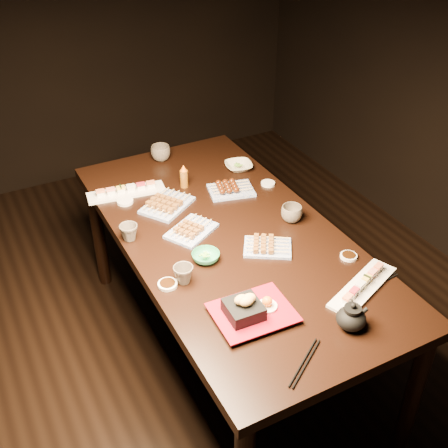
{
  "coord_description": "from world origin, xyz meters",
  "views": [
    {
      "loc": [
        -0.58,
        -1.46,
        2.19
      ],
      "look_at": [
        0.38,
        0.38,
        0.77
      ],
      "focal_mm": 45.0,
      "sensor_mm": 36.0,
      "label": 1
    }
  ],
  "objects_px": {
    "teacup_mid_right": "(292,214)",
    "sushi_platter_near": "(363,284)",
    "edamame_bowl_green": "(206,257)",
    "teacup_far_right": "(161,153)",
    "edamame_bowl_cream": "(239,166)",
    "teacup_near_left": "(183,274)",
    "teacup_far_left": "(129,233)",
    "condiment_bottle": "(184,176)",
    "teapot": "(352,316)",
    "dining_table": "(229,297)",
    "yakitori_plate_center": "(191,227)",
    "sushi_platter_far": "(126,190)",
    "tempura_tray": "(253,306)",
    "yakitori_plate_right": "(268,244)",
    "yakitori_plate_left": "(167,201)"
  },
  "relations": [
    {
      "from": "yakitori_plate_left",
      "to": "teacup_far_right",
      "type": "height_order",
      "value": "teacup_far_right"
    },
    {
      "from": "sushi_platter_near",
      "to": "sushi_platter_far",
      "type": "bearing_deg",
      "value": 95.65
    },
    {
      "from": "edamame_bowl_cream",
      "to": "teacup_far_left",
      "type": "relative_size",
      "value": 1.77
    },
    {
      "from": "edamame_bowl_cream",
      "to": "tempura_tray",
      "type": "relative_size",
      "value": 0.49
    },
    {
      "from": "yakitori_plate_right",
      "to": "condiment_bottle",
      "type": "bearing_deg",
      "value": 131.06
    },
    {
      "from": "teacup_near_left",
      "to": "condiment_bottle",
      "type": "height_order",
      "value": "condiment_bottle"
    },
    {
      "from": "teapot",
      "to": "yakitori_plate_right",
      "type": "bearing_deg",
      "value": 91.4
    },
    {
      "from": "tempura_tray",
      "to": "teacup_far_left",
      "type": "distance_m",
      "value": 0.71
    },
    {
      "from": "edamame_bowl_cream",
      "to": "teacup_far_left",
      "type": "distance_m",
      "value": 0.8
    },
    {
      "from": "sushi_platter_far",
      "to": "condiment_bottle",
      "type": "bearing_deg",
      "value": 174.15
    },
    {
      "from": "sushi_platter_near",
      "to": "edamame_bowl_cream",
      "type": "bearing_deg",
      "value": 66.17
    },
    {
      "from": "dining_table",
      "to": "teapot",
      "type": "height_order",
      "value": "teapot"
    },
    {
      "from": "dining_table",
      "to": "teacup_far_left",
      "type": "relative_size",
      "value": 22.47
    },
    {
      "from": "dining_table",
      "to": "teacup_near_left",
      "type": "relative_size",
      "value": 22.34
    },
    {
      "from": "teacup_far_left",
      "to": "condiment_bottle",
      "type": "height_order",
      "value": "condiment_bottle"
    },
    {
      "from": "yakitori_plate_left",
      "to": "teacup_far_left",
      "type": "bearing_deg",
      "value": -179.49
    },
    {
      "from": "edamame_bowl_green",
      "to": "teacup_far_right",
      "type": "bearing_deg",
      "value": 79.13
    },
    {
      "from": "teacup_far_left",
      "to": "condiment_bottle",
      "type": "bearing_deg",
      "value": 37.16
    },
    {
      "from": "condiment_bottle",
      "to": "edamame_bowl_green",
      "type": "bearing_deg",
      "value": -105.98
    },
    {
      "from": "yakitori_plate_center",
      "to": "teacup_far_right",
      "type": "bearing_deg",
      "value": 48.92
    },
    {
      "from": "dining_table",
      "to": "condiment_bottle",
      "type": "xyz_separation_m",
      "value": [
        -0.01,
        0.46,
        0.44
      ]
    },
    {
      "from": "teacup_mid_right",
      "to": "teacup_far_left",
      "type": "xyz_separation_m",
      "value": [
        -0.71,
        0.2,
        -0.0
      ]
    },
    {
      "from": "edamame_bowl_green",
      "to": "teacup_mid_right",
      "type": "xyz_separation_m",
      "value": [
        0.48,
        0.08,
        0.02
      ]
    },
    {
      "from": "yakitori_plate_left",
      "to": "teapot",
      "type": "distance_m",
      "value": 1.08
    },
    {
      "from": "teacup_near_left",
      "to": "teacup_far_right",
      "type": "height_order",
      "value": "teacup_far_right"
    },
    {
      "from": "edamame_bowl_cream",
      "to": "teacup_near_left",
      "type": "bearing_deg",
      "value": -132.12
    },
    {
      "from": "dining_table",
      "to": "yakitori_plate_center",
      "type": "height_order",
      "value": "yakitori_plate_center"
    },
    {
      "from": "sushi_platter_far",
      "to": "teapot",
      "type": "distance_m",
      "value": 1.31
    },
    {
      "from": "yakitori_plate_right",
      "to": "edamame_bowl_cream",
      "type": "height_order",
      "value": "yakitori_plate_right"
    },
    {
      "from": "dining_table",
      "to": "teapot",
      "type": "distance_m",
      "value": 0.84
    },
    {
      "from": "yakitori_plate_center",
      "to": "teacup_far_left",
      "type": "bearing_deg",
      "value": 134.43
    },
    {
      "from": "yakitori_plate_right",
      "to": "edamame_bowl_cream",
      "type": "distance_m",
      "value": 0.71
    },
    {
      "from": "sushi_platter_near",
      "to": "teacup_far_right",
      "type": "distance_m",
      "value": 1.38
    },
    {
      "from": "sushi_platter_near",
      "to": "tempura_tray",
      "type": "distance_m",
      "value": 0.46
    },
    {
      "from": "dining_table",
      "to": "edamame_bowl_green",
      "type": "bearing_deg",
      "value": -149.5
    },
    {
      "from": "edamame_bowl_cream",
      "to": "teapot",
      "type": "distance_m",
      "value": 1.23
    },
    {
      "from": "sushi_platter_far",
      "to": "dining_table",
      "type": "bearing_deg",
      "value": 126.78
    },
    {
      "from": "sushi_platter_far",
      "to": "yakitori_plate_right",
      "type": "relative_size",
      "value": 1.9
    },
    {
      "from": "yakitori_plate_left",
      "to": "teacup_near_left",
      "type": "xyz_separation_m",
      "value": [
        -0.16,
        -0.54,
        0.01
      ]
    },
    {
      "from": "yakitori_plate_right",
      "to": "teacup_far_right",
      "type": "bearing_deg",
      "value": 127.8
    },
    {
      "from": "dining_table",
      "to": "sushi_platter_far",
      "type": "height_order",
      "value": "sushi_platter_far"
    },
    {
      "from": "teacup_far_right",
      "to": "tempura_tray",
      "type": "bearing_deg",
      "value": -97.47
    },
    {
      "from": "dining_table",
      "to": "yakitori_plate_left",
      "type": "bearing_deg",
      "value": 110.87
    },
    {
      "from": "dining_table",
      "to": "yakitori_plate_center",
      "type": "distance_m",
      "value": 0.44
    },
    {
      "from": "dining_table",
      "to": "sushi_platter_near",
      "type": "height_order",
      "value": "sushi_platter_near"
    },
    {
      "from": "yakitori_plate_center",
      "to": "sushi_platter_near",
      "type": "bearing_deg",
      "value": -86.21
    },
    {
      "from": "sushi_platter_far",
      "to": "yakitori_plate_center",
      "type": "xyz_separation_m",
      "value": [
        0.15,
        -0.45,
        0.0
      ]
    },
    {
      "from": "teacup_mid_right",
      "to": "sushi_platter_near",
      "type": "bearing_deg",
      "value": -91.51
    },
    {
      "from": "edamame_bowl_cream",
      "to": "teacup_near_left",
      "type": "xyz_separation_m",
      "value": [
        -0.64,
        -0.7,
        0.02
      ]
    },
    {
      "from": "yakitori_plate_center",
      "to": "edamame_bowl_green",
      "type": "distance_m",
      "value": 0.21
    }
  ]
}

